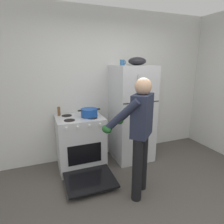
{
  "coord_description": "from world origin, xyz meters",
  "views": [
    {
      "loc": [
        -1.16,
        -1.45,
        1.77
      ],
      "look_at": [
        -0.08,
        1.32,
        1.0
      ],
      "focal_mm": 30.51,
      "sensor_mm": 36.0,
      "label": 1
    }
  ],
  "objects_px": {
    "refrigerator": "(132,114)",
    "mixing_bowl": "(137,61)",
    "stove_range": "(81,143)",
    "coffee_mug": "(122,63)",
    "red_pot": "(89,113)",
    "person_cook": "(139,128)",
    "pepper_mill": "(59,111)"
  },
  "relations": [
    {
      "from": "refrigerator",
      "to": "mixing_bowl",
      "type": "relative_size",
      "value": 5.58
    },
    {
      "from": "stove_range",
      "to": "coffee_mug",
      "type": "relative_size",
      "value": 10.86
    },
    {
      "from": "refrigerator",
      "to": "mixing_bowl",
      "type": "height_order",
      "value": "mixing_bowl"
    },
    {
      "from": "refrigerator",
      "to": "coffee_mug",
      "type": "bearing_deg",
      "value": 164.17
    },
    {
      "from": "refrigerator",
      "to": "stove_range",
      "type": "xyz_separation_m",
      "value": [
        -0.97,
        -0.02,
        -0.42
      ]
    },
    {
      "from": "refrigerator",
      "to": "stove_range",
      "type": "bearing_deg",
      "value": -178.96
    },
    {
      "from": "coffee_mug",
      "to": "mixing_bowl",
      "type": "distance_m",
      "value": 0.26
    },
    {
      "from": "red_pot",
      "to": "mixing_bowl",
      "type": "relative_size",
      "value": 1.2
    },
    {
      "from": "stove_range",
      "to": "person_cook",
      "type": "distance_m",
      "value": 1.23
    },
    {
      "from": "refrigerator",
      "to": "mixing_bowl",
      "type": "bearing_deg",
      "value": 0.21
    },
    {
      "from": "red_pot",
      "to": "stove_range",
      "type": "bearing_deg",
      "value": 168.64
    },
    {
      "from": "refrigerator",
      "to": "coffee_mug",
      "type": "relative_size",
      "value": 15.42
    },
    {
      "from": "red_pot",
      "to": "pepper_mill",
      "type": "distance_m",
      "value": 0.52
    },
    {
      "from": "stove_range",
      "to": "red_pot",
      "type": "relative_size",
      "value": 3.27
    },
    {
      "from": "refrigerator",
      "to": "pepper_mill",
      "type": "height_order",
      "value": "refrigerator"
    },
    {
      "from": "refrigerator",
      "to": "coffee_mug",
      "type": "height_order",
      "value": "coffee_mug"
    },
    {
      "from": "refrigerator",
      "to": "red_pot",
      "type": "relative_size",
      "value": 4.65
    },
    {
      "from": "red_pot",
      "to": "mixing_bowl",
      "type": "bearing_deg",
      "value": 3.21
    },
    {
      "from": "refrigerator",
      "to": "pepper_mill",
      "type": "bearing_deg",
      "value": 171.05
    },
    {
      "from": "pepper_mill",
      "to": "stove_range",
      "type": "bearing_deg",
      "value": -35.99
    },
    {
      "from": "red_pot",
      "to": "pepper_mill",
      "type": "relative_size",
      "value": 2.56
    },
    {
      "from": "person_cook",
      "to": "red_pot",
      "type": "bearing_deg",
      "value": 113.6
    },
    {
      "from": "stove_range",
      "to": "person_cook",
      "type": "bearing_deg",
      "value": -59.56
    },
    {
      "from": "mixing_bowl",
      "to": "red_pot",
      "type": "bearing_deg",
      "value": -176.79
    },
    {
      "from": "person_cook",
      "to": "pepper_mill",
      "type": "xyz_separation_m",
      "value": [
        -0.87,
        1.19,
        0.02
      ]
    },
    {
      "from": "coffee_mug",
      "to": "stove_range",
      "type": "bearing_deg",
      "value": -175.12
    },
    {
      "from": "mixing_bowl",
      "to": "pepper_mill",
      "type": "bearing_deg",
      "value": 171.59
    },
    {
      "from": "refrigerator",
      "to": "person_cook",
      "type": "bearing_deg",
      "value": -112.27
    },
    {
      "from": "stove_range",
      "to": "mixing_bowl",
      "type": "height_order",
      "value": "mixing_bowl"
    },
    {
      "from": "refrigerator",
      "to": "pepper_mill",
      "type": "distance_m",
      "value": 1.29
    },
    {
      "from": "person_cook",
      "to": "stove_range",
      "type": "bearing_deg",
      "value": 120.44
    },
    {
      "from": "refrigerator",
      "to": "stove_range",
      "type": "height_order",
      "value": "refrigerator"
    }
  ]
}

